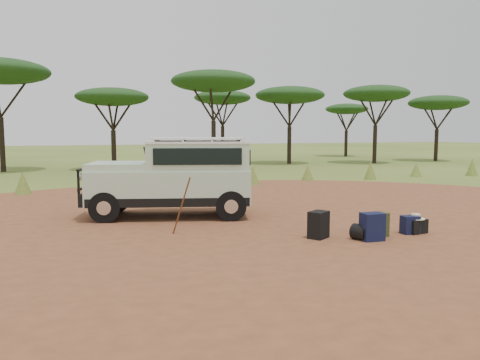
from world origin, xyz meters
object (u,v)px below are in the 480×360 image
object	(u,v)px
walking_staff	(182,206)
backpack_black	(318,225)
backpack_navy	(372,227)
backpack_olive	(379,225)
hard_case	(415,226)
safari_vehicle	(176,179)
duffel_navy	(410,225)

from	to	relation	value
walking_staff	backpack_black	bearing A→B (deg)	-62.61
backpack_black	backpack_navy	size ratio (longest dim) A/B	1.00
backpack_olive	walking_staff	bearing A→B (deg)	152.49
backpack_olive	hard_case	size ratio (longest dim) A/B	1.14
backpack_black	safari_vehicle	bearing A→B (deg)	90.42
walking_staff	backpack_black	xyz separation A→B (m)	(2.70, -1.26, -0.36)
backpack_navy	hard_case	world-z (taller)	backpack_navy
walking_staff	backpack_olive	bearing A→B (deg)	-58.73
walking_staff	hard_case	bearing A→B (deg)	-54.72
duffel_navy	safari_vehicle	bearing A→B (deg)	145.83
backpack_black	backpack_olive	distance (m)	1.35
safari_vehicle	backpack_olive	bearing A→B (deg)	-31.42
backpack_olive	backpack_black	bearing A→B (deg)	161.12
backpack_navy	duffel_navy	xyz separation A→B (m)	(1.19, 0.27, -0.09)
backpack_navy	hard_case	bearing A→B (deg)	15.49
backpack_navy	backpack_olive	xyz separation A→B (m)	(0.36, 0.27, -0.03)
walking_staff	backpack_olive	xyz separation A→B (m)	(4.01, -1.56, -0.39)
backpack_olive	duffel_navy	size ratio (longest dim) A/B	1.29
duffel_navy	hard_case	bearing A→B (deg)	11.27
walking_staff	backpack_black	world-z (taller)	walking_staff
hard_case	backpack_olive	bearing A→B (deg)	172.04
backpack_navy	hard_case	xyz separation A→B (m)	(1.35, 0.28, -0.13)
walking_staff	backpack_navy	world-z (taller)	walking_staff
hard_case	duffel_navy	bearing A→B (deg)	176.10
backpack_black	hard_case	bearing A→B (deg)	-39.75
safari_vehicle	backpack_black	world-z (taller)	safari_vehicle
safari_vehicle	hard_case	bearing A→B (deg)	-24.52
backpack_black	backpack_navy	distance (m)	1.11
hard_case	backpack_navy	bearing A→B (deg)	-176.69
duffel_navy	walking_staff	bearing A→B (deg)	168.86
safari_vehicle	hard_case	distance (m)	6.11
backpack_olive	hard_case	distance (m)	1.00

